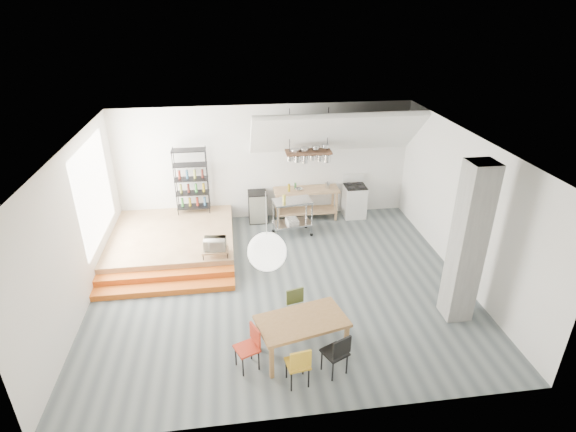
{
  "coord_description": "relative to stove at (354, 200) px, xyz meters",
  "views": [
    {
      "loc": [
        -0.95,
        -8.2,
        5.68
      ],
      "look_at": [
        0.27,
        0.8,
        1.27
      ],
      "focal_mm": 28.0,
      "sensor_mm": 36.0,
      "label": 1
    }
  ],
  "objects": [
    {
      "name": "microwave_shelf",
      "position": [
        -3.9,
        -2.41,
        0.07
      ],
      "size": [
        0.6,
        0.4,
        0.16
      ],
      "color": "#97714B",
      "rests_on": "platform"
    },
    {
      "name": "window_pane",
      "position": [
        -6.48,
        -1.66,
        1.32
      ],
      "size": [
        0.02,
        2.5,
        2.2
      ],
      "primitive_type": "cube",
      "color": "white",
      "rests_on": "wall_left"
    },
    {
      "name": "wire_shelving",
      "position": [
        -4.5,
        0.04,
        0.85
      ],
      "size": [
        0.88,
        0.38,
        1.8
      ],
      "color": "black",
      "rests_on": "platform"
    },
    {
      "name": "concrete_column",
      "position": [
        0.8,
        -4.66,
        1.12
      ],
      "size": [
        0.5,
        0.5,
        3.2
      ],
      "primitive_type": "cube",
      "color": "gray",
      "rests_on": "ground"
    },
    {
      "name": "slope_ceiling",
      "position": [
        -0.7,
        -0.26,
        2.07
      ],
      "size": [
        4.4,
        1.44,
        1.32
      ],
      "primitive_type": "cube",
      "rotation": [
        -0.73,
        0.0,
        0.0
      ],
      "color": "white",
      "rests_on": "wall_back"
    },
    {
      "name": "microwave",
      "position": [
        -3.9,
        -2.41,
        0.22
      ],
      "size": [
        0.52,
        0.37,
        0.27
      ],
      "primitive_type": "imported",
      "rotation": [
        0.0,
        0.0,
        -0.09
      ],
      "color": "beige",
      "rests_on": "microwave_shelf"
    },
    {
      "name": "bowl",
      "position": [
        -1.62,
        -0.06,
        0.46
      ],
      "size": [
        0.28,
        0.28,
        0.05
      ],
      "primitive_type": "imported",
      "rotation": [
        0.0,
        0.0,
        0.29
      ],
      "color": "silver",
      "rests_on": "kitchen_counter"
    },
    {
      "name": "mini_fridge",
      "position": [
        -2.76,
        0.04,
        -0.05
      ],
      "size": [
        0.51,
        0.51,
        0.87
      ],
      "primitive_type": "cube",
      "color": "black",
      "rests_on": "ground"
    },
    {
      "name": "stove",
      "position": [
        0.0,
        0.0,
        0.0
      ],
      "size": [
        0.6,
        0.6,
        1.18
      ],
      "color": "white",
      "rests_on": "ground"
    },
    {
      "name": "paper_lantern",
      "position": [
        -2.97,
        -5.45,
        1.72
      ],
      "size": [
        0.6,
        0.6,
        0.6
      ],
      "primitive_type": "sphere",
      "color": "white",
      "rests_on": "ceiling"
    },
    {
      "name": "wall_right",
      "position": [
        1.5,
        -3.16,
        1.12
      ],
      "size": [
        0.04,
        7.0,
        3.2
      ],
      "primitive_type": "cube",
      "color": "silver",
      "rests_on": "ground"
    },
    {
      "name": "rolling_cart",
      "position": [
        -1.92,
        -0.89,
        0.16
      ],
      "size": [
        1.07,
        0.69,
        0.99
      ],
      "rotation": [
        0.0,
        0.0,
        0.14
      ],
      "color": "silver",
      "rests_on": "ground"
    },
    {
      "name": "chair_red",
      "position": [
        -3.3,
        -5.52,
        -0.0
      ],
      "size": [
        0.48,
        0.48,
        0.8
      ],
      "rotation": [
        0.0,
        0.0,
        -1.18
      ],
      "color": "red",
      "rests_on": "ground"
    },
    {
      "name": "wall_left",
      "position": [
        -6.5,
        -3.16,
        1.12
      ],
      "size": [
        0.04,
        7.0,
        3.2
      ],
      "primitive_type": "cube",
      "color": "silver",
      "rests_on": "ground"
    },
    {
      "name": "wall_back",
      "position": [
        -2.5,
        0.34,
        1.12
      ],
      "size": [
        8.0,
        0.04,
        3.2
      ],
      "primitive_type": "cube",
      "color": "silver",
      "rests_on": "ground"
    },
    {
      "name": "chair_black",
      "position": [
        -1.89,
        -5.9,
        0.01
      ],
      "size": [
        0.5,
        0.5,
        0.82
      ],
      "rotation": [
        0.0,
        0.0,
        3.59
      ],
      "color": "black",
      "rests_on": "ground"
    },
    {
      "name": "pot_rack",
      "position": [
        -1.37,
        -0.23,
        1.5
      ],
      "size": [
        1.2,
        0.5,
        1.43
      ],
      "color": "#422A1A",
      "rests_on": "ceiling"
    },
    {
      "name": "step_upper",
      "position": [
        -5.0,
        -2.76,
        -0.35
      ],
      "size": [
        3.0,
        0.35,
        0.27
      ],
      "primitive_type": "cube",
      "color": "#CE5A18",
      "rests_on": "ground"
    },
    {
      "name": "chair_mustard",
      "position": [
        -2.56,
        -6.05,
        -0.01
      ],
      "size": [
        0.41,
        0.41,
        0.79
      ],
      "rotation": [
        0.0,
        0.0,
        3.29
      ],
      "color": "gold",
      "rests_on": "ground"
    },
    {
      "name": "ceiling",
      "position": [
        -2.5,
        -3.16,
        2.72
      ],
      "size": [
        8.0,
        7.0,
        0.02
      ],
      "primitive_type": "cube",
      "color": "white",
      "rests_on": "wall_back"
    },
    {
      "name": "dining_table",
      "position": [
        -2.39,
        -5.31,
        0.16
      ],
      "size": [
        1.68,
        1.19,
        0.72
      ],
      "rotation": [
        0.0,
        0.0,
        0.24
      ],
      "color": "brown",
      "rests_on": "ground"
    },
    {
      "name": "step_lower",
      "position": [
        -5.0,
        -3.11,
        -0.41
      ],
      "size": [
        3.0,
        0.35,
        0.13
      ],
      "primitive_type": "cube",
      "color": "#CE5A18",
      "rests_on": "ground"
    },
    {
      "name": "chair_olive",
      "position": [
        -2.36,
        -4.6,
        -0.0
      ],
      "size": [
        0.45,
        0.45,
        0.8
      ],
      "rotation": [
        0.0,
        0.0,
        0.26
      ],
      "color": "#4C5628",
      "rests_on": "ground"
    },
    {
      "name": "platform",
      "position": [
        -5.0,
        -1.16,
        -0.28
      ],
      "size": [
        3.0,
        3.0,
        0.4
      ],
      "primitive_type": "cube",
      "color": "#97714B",
      "rests_on": "ground"
    },
    {
      "name": "floor",
      "position": [
        -2.5,
        -3.16,
        -0.48
      ],
      "size": [
        8.0,
        8.0,
        0.0
      ],
      "primitive_type": "plane",
      "color": "#4C5458",
      "rests_on": "ground"
    },
    {
      "name": "kitchen_counter",
      "position": [
        -1.4,
        -0.01,
        0.15
      ],
      "size": [
        1.8,
        0.6,
        0.91
      ],
      "color": "#97714B",
      "rests_on": "ground"
    }
  ]
}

